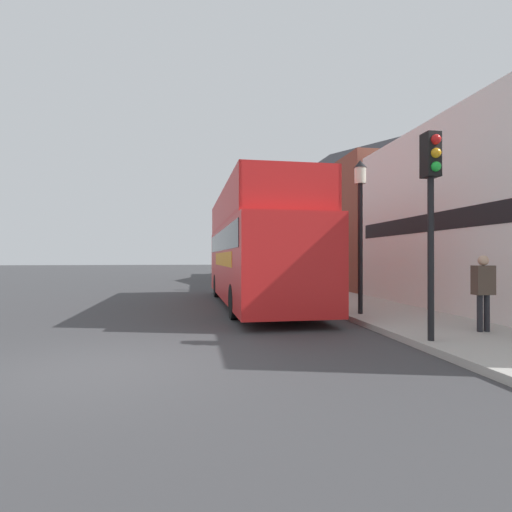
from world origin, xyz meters
name	(u,v)px	position (x,y,z in m)	size (l,w,h in m)	color
ground_plane	(172,283)	(0.00, 21.00, 0.00)	(144.00, 144.00, 0.00)	#3D3D3F
sidewalk	(285,284)	(7.09, 18.00, 0.07)	(2.96, 108.00, 0.14)	#ADAAA3
brick_terrace_rear	(330,217)	(11.57, 22.33, 4.76)	(6.00, 24.19, 9.51)	brown
tour_bus	(256,255)	(3.67, 7.95, 1.82)	(2.75, 10.74, 4.04)	red
parked_car_ahead_of_bus	(247,276)	(4.49, 16.33, 0.67)	(1.91, 4.42, 1.40)	#9E9EA3
pedestrian_nearest	(483,286)	(7.57, 1.27, 1.12)	(0.43, 0.24, 1.63)	#232328
traffic_signal	(431,189)	(5.92, 0.57, 3.04)	(0.28, 0.42, 3.97)	black
lamp_post_nearest	(360,207)	(6.10, 4.27, 3.17)	(0.35, 0.35, 4.36)	black
lamp_post_second	(283,223)	(6.00, 13.83, 3.52)	(0.35, 0.35, 4.93)	black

